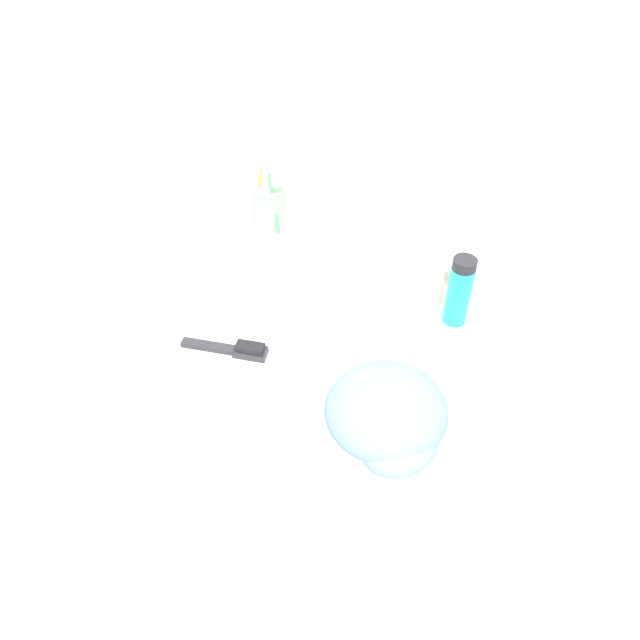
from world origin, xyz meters
TOP-DOWN VIEW (x-y plane):
  - ground_plane at (0.00, 0.00)m, footprint 6.00×6.00m
  - wall_back at (0.00, 0.35)m, footprint 1.03×0.08m
  - wall_left at (-0.47, 0.00)m, footprint 0.08×0.67m
  - vanity at (-0.00, -0.00)m, footprint 0.85×0.61m
  - backsplash at (0.00, 0.29)m, footprint 0.85×0.02m
  - sink_faucet at (0.00, 0.17)m, footprint 0.09×0.09m
  - toothbrush_cup at (-0.35, 0.17)m, footprint 0.10×0.08m
  - soap_dispenser at (0.11, 0.20)m, footprint 0.07×0.07m
  - shaving_cream_can at (0.20, 0.17)m, footprint 0.05×0.05m
  - hairbrush at (-0.08, -0.20)m, footprint 0.17×0.11m
  - hand_towel at (0.27, -0.16)m, footprint 0.22×0.22m

SIDE VIEW (x-z plane):
  - ground_plane at x=0.00m, z-range 0.00..0.00m
  - vanity at x=0.00m, z-range 0.02..0.75m
  - hairbrush at x=-0.08m, z-range 0.73..0.76m
  - sink_faucet at x=0.00m, z-range 0.71..0.85m
  - hand_towel at x=0.27m, z-range 0.73..0.84m
  - soap_dispenser at x=0.11m, z-range 0.72..0.85m
  - toothbrush_cup at x=-0.35m, z-range 0.71..0.88m
  - backsplash at x=0.00m, z-range 0.74..0.87m
  - shaving_cream_can at x=0.20m, z-range 0.73..0.89m
  - wall_back at x=0.00m, z-range 0.00..2.20m
  - wall_left at x=-0.47m, z-range 0.00..2.20m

